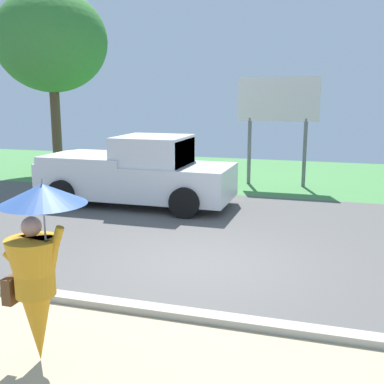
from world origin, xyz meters
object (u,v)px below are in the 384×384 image
pickup_truck (137,173)px  roadside_billboard (278,107)px  tree_right_mid (51,42)px  monk_pedestrian (37,272)px

pickup_truck → roadside_billboard: size_ratio=1.49×
roadside_billboard → tree_right_mid: bearing=178.5°
roadside_billboard → tree_right_mid: tree_right_mid is taller
roadside_billboard → tree_right_mid: size_ratio=0.52×
pickup_truck → roadside_billboard: (3.26, 3.89, 1.68)m
monk_pedestrian → tree_right_mid: tree_right_mid is taller
monk_pedestrian → tree_right_mid: bearing=108.7°
pickup_truck → tree_right_mid: size_ratio=0.78×
monk_pedestrian → tree_right_mid: (-7.14, 11.65, 3.76)m
roadside_billboard → tree_right_mid: 8.64m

